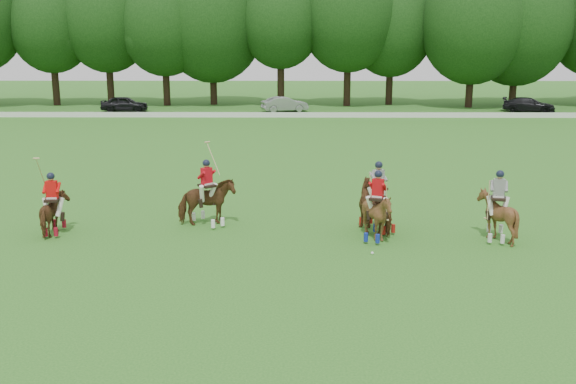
{
  "coord_description": "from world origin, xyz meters",
  "views": [
    {
      "loc": [
        1.33,
        -16.93,
        6.39
      ],
      "look_at": [
        1.12,
        4.2,
        1.4
      ],
      "focal_mm": 40.0,
      "sensor_mm": 36.0,
      "label": 1
    }
  ],
  "objects_px": {
    "car_mid": "(285,104)",
    "polo_stripe_a": "(377,206)",
    "car_right": "(529,105)",
    "polo_red_c": "(377,215)",
    "polo_red_b": "(207,202)",
    "polo_stripe_b": "(497,215)",
    "car_left": "(125,104)",
    "polo_red_a": "(54,213)",
    "polo_ball": "(372,253)"
  },
  "relations": [
    {
      "from": "car_mid",
      "to": "polo_stripe_a",
      "type": "xyz_separation_m",
      "value": [
        3.75,
        -38.17,
        0.2
      ]
    },
    {
      "from": "car_mid",
      "to": "polo_stripe_a",
      "type": "distance_m",
      "value": 38.35
    },
    {
      "from": "car_right",
      "to": "polo_red_c",
      "type": "distance_m",
      "value": 43.46
    },
    {
      "from": "polo_red_b",
      "to": "polo_stripe_b",
      "type": "xyz_separation_m",
      "value": [
        9.7,
        -1.62,
        -0.01
      ]
    },
    {
      "from": "car_left",
      "to": "polo_red_a",
      "type": "distance_m",
      "value": 39.39
    },
    {
      "from": "car_right",
      "to": "polo_red_a",
      "type": "relative_size",
      "value": 1.73
    },
    {
      "from": "car_right",
      "to": "polo_stripe_b",
      "type": "relative_size",
      "value": 1.98
    },
    {
      "from": "car_mid",
      "to": "polo_red_b",
      "type": "xyz_separation_m",
      "value": [
        -2.17,
        -37.53,
        0.16
      ]
    },
    {
      "from": "car_left",
      "to": "polo_stripe_a",
      "type": "bearing_deg",
      "value": -155.62
    },
    {
      "from": "polo_stripe_a",
      "to": "polo_stripe_b",
      "type": "height_order",
      "value": "polo_stripe_a"
    },
    {
      "from": "car_left",
      "to": "polo_red_c",
      "type": "relative_size",
      "value": 1.83
    },
    {
      "from": "car_left",
      "to": "car_mid",
      "type": "relative_size",
      "value": 1.0
    },
    {
      "from": "polo_stripe_a",
      "to": "polo_stripe_b",
      "type": "bearing_deg",
      "value": -14.53
    },
    {
      "from": "car_left",
      "to": "polo_stripe_b",
      "type": "bearing_deg",
      "value": -151.84
    },
    {
      "from": "car_mid",
      "to": "polo_ball",
      "type": "distance_m",
      "value": 40.84
    },
    {
      "from": "polo_stripe_a",
      "to": "car_mid",
      "type": "bearing_deg",
      "value": 95.61
    },
    {
      "from": "polo_red_c",
      "to": "polo_ball",
      "type": "height_order",
      "value": "polo_red_c"
    },
    {
      "from": "polo_red_a",
      "to": "polo_stripe_a",
      "type": "distance_m",
      "value": 10.98
    },
    {
      "from": "car_right",
      "to": "polo_red_c",
      "type": "bearing_deg",
      "value": 174.97
    },
    {
      "from": "car_mid",
      "to": "polo_ball",
      "type": "height_order",
      "value": "car_mid"
    },
    {
      "from": "car_left",
      "to": "car_right",
      "type": "relative_size",
      "value": 0.92
    },
    {
      "from": "polo_stripe_b",
      "to": "polo_red_a",
      "type": "bearing_deg",
      "value": 178.05
    },
    {
      "from": "polo_red_b",
      "to": "polo_red_a",
      "type": "bearing_deg",
      "value": -167.47
    },
    {
      "from": "polo_red_c",
      "to": "polo_stripe_b",
      "type": "distance_m",
      "value": 3.92
    },
    {
      "from": "car_left",
      "to": "polo_red_b",
      "type": "distance_m",
      "value": 39.61
    },
    {
      "from": "polo_red_a",
      "to": "polo_red_b",
      "type": "distance_m",
      "value": 5.17
    },
    {
      "from": "polo_red_b",
      "to": "polo_ball",
      "type": "bearing_deg",
      "value": -30.08
    },
    {
      "from": "polo_red_a",
      "to": "polo_stripe_b",
      "type": "bearing_deg",
      "value": -1.95
    },
    {
      "from": "car_left",
      "to": "polo_ball",
      "type": "distance_m",
      "value": 44.56
    },
    {
      "from": "car_mid",
      "to": "polo_red_c",
      "type": "distance_m",
      "value": 39.32
    },
    {
      "from": "polo_red_a",
      "to": "polo_red_c",
      "type": "height_order",
      "value": "polo_red_a"
    },
    {
      "from": "polo_stripe_b",
      "to": "car_right",
      "type": "bearing_deg",
      "value": 69.1
    },
    {
      "from": "car_left",
      "to": "polo_stripe_a",
      "type": "relative_size",
      "value": 1.74
    },
    {
      "from": "car_mid",
      "to": "polo_stripe_b",
      "type": "bearing_deg",
      "value": 173.19
    },
    {
      "from": "car_left",
      "to": "car_mid",
      "type": "height_order",
      "value": "car_left"
    },
    {
      "from": "car_right",
      "to": "polo_red_b",
      "type": "distance_m",
      "value": 44.9
    },
    {
      "from": "car_mid",
      "to": "car_right",
      "type": "height_order",
      "value": "car_mid"
    },
    {
      "from": "car_mid",
      "to": "polo_red_a",
      "type": "xyz_separation_m",
      "value": [
        -7.22,
        -38.65,
        0.06
      ]
    },
    {
      "from": "polo_stripe_b",
      "to": "polo_ball",
      "type": "height_order",
      "value": "polo_stripe_b"
    },
    {
      "from": "polo_red_a",
      "to": "polo_stripe_b",
      "type": "relative_size",
      "value": 1.14
    },
    {
      "from": "polo_red_a",
      "to": "polo_stripe_b",
      "type": "distance_m",
      "value": 14.76
    },
    {
      "from": "car_right",
      "to": "polo_red_a",
      "type": "distance_m",
      "value": 48.74
    },
    {
      "from": "polo_ball",
      "to": "polo_red_b",
      "type": "bearing_deg",
      "value": 149.92
    },
    {
      "from": "polo_red_c",
      "to": "polo_ball",
      "type": "xyz_separation_m",
      "value": [
        -0.31,
        -1.54,
        -0.79
      ]
    },
    {
      "from": "polo_stripe_b",
      "to": "polo_stripe_a",
      "type": "bearing_deg",
      "value": 165.47
    },
    {
      "from": "car_left",
      "to": "car_right",
      "type": "bearing_deg",
      "value": -91.58
    },
    {
      "from": "car_right",
      "to": "car_mid",
      "type": "bearing_deg",
      "value": 110.7
    },
    {
      "from": "car_left",
      "to": "polo_stripe_b",
      "type": "relative_size",
      "value": 1.82
    },
    {
      "from": "car_mid",
      "to": "polo_stripe_a",
      "type": "relative_size",
      "value": 1.74
    },
    {
      "from": "polo_red_c",
      "to": "polo_red_b",
      "type": "bearing_deg",
      "value": 164.3
    }
  ]
}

